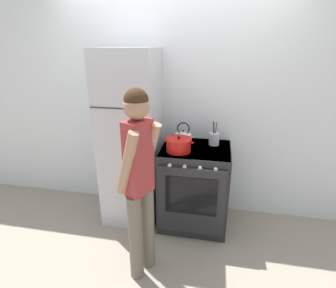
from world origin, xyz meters
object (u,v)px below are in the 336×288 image
object	(u,v)px
refrigerator	(131,140)
tea_kettle	(183,137)
utensil_jar	(214,139)
person	(139,178)
dutch_oven_pot	(179,145)
stove_range	(194,186)

from	to	relation	value
refrigerator	tea_kettle	bearing A→B (deg)	12.12
utensil_jar	person	xyz separation A→B (m)	(-0.55, -0.93, -0.04)
person	utensil_jar	bearing A→B (deg)	-5.74
person	dutch_oven_pot	bearing A→B (deg)	7.75
stove_range	utensil_jar	xyz separation A→B (m)	(0.18, 0.16, 0.51)
dutch_oven_pot	tea_kettle	size ratio (longest dim) A/B	1.28
tea_kettle	person	world-z (taller)	person
dutch_oven_pot	tea_kettle	distance (m)	0.25
refrigerator	utensil_jar	distance (m)	0.89
utensil_jar	person	size ratio (longest dim) A/B	0.16
stove_range	utensil_jar	size ratio (longest dim) A/B	3.49
tea_kettle	utensil_jar	xyz separation A→B (m)	(0.33, 0.01, 0.00)
stove_range	refrigerator	bearing A→B (deg)	177.31
stove_range	person	world-z (taller)	person
dutch_oven_pot	tea_kettle	xyz separation A→B (m)	(0.01, 0.25, 0.00)
dutch_oven_pot	refrigerator	bearing A→B (deg)	166.28
dutch_oven_pot	tea_kettle	bearing A→B (deg)	87.08
dutch_oven_pot	person	world-z (taller)	person
utensil_jar	person	distance (m)	1.08
stove_range	person	size ratio (longest dim) A/B	0.55
refrigerator	stove_range	world-z (taller)	refrigerator
utensil_jar	person	bearing A→B (deg)	-120.78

